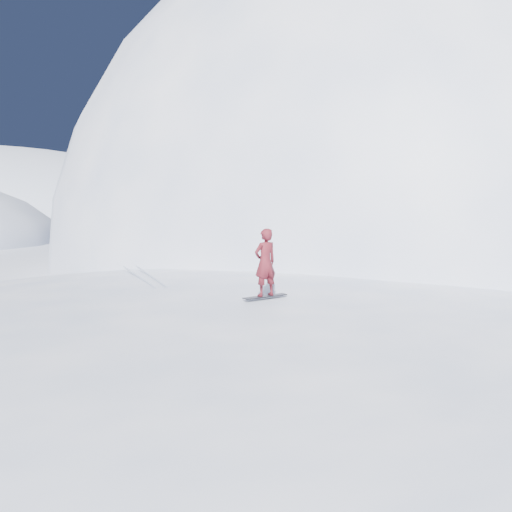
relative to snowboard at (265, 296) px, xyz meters
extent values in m
plane|color=white|center=(-1.27, 0.38, -2.41)|extent=(400.00, 400.00, 0.00)
ellipsoid|color=white|center=(-0.27, 3.38, -2.41)|extent=(36.00, 28.00, 4.80)
ellipsoid|color=white|center=(20.73, 26.38, -2.41)|extent=(60.00, 56.00, 56.00)
ellipsoid|color=white|center=(8.73, 20.38, -2.41)|extent=(28.00, 24.00, 18.00)
ellipsoid|color=white|center=(-5.27, -1.62, -2.41)|extent=(6.00, 5.40, 0.80)
ellipsoid|color=white|center=(3.73, -2.62, -2.41)|extent=(5.00, 4.50, 0.70)
ellipsoid|color=white|center=(-3.27, 6.38, -2.41)|extent=(7.00, 6.30, 1.00)
ellipsoid|color=white|center=(5.73, 4.38, -2.41)|extent=(4.00, 3.60, 0.60)
cube|color=black|center=(0.00, 0.00, 0.00)|extent=(1.45, 0.70, 0.02)
imported|color=maroon|center=(0.00, 0.00, 1.00)|extent=(0.83, 0.67, 1.98)
cube|color=silver|center=(-3.45, 5.49, 0.01)|extent=(0.98, 5.94, 0.04)
cube|color=silver|center=(-2.99, 5.49, 0.01)|extent=(0.81, 5.96, 0.04)
camera|label=1|loc=(-4.15, -13.81, 2.70)|focal=35.00mm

